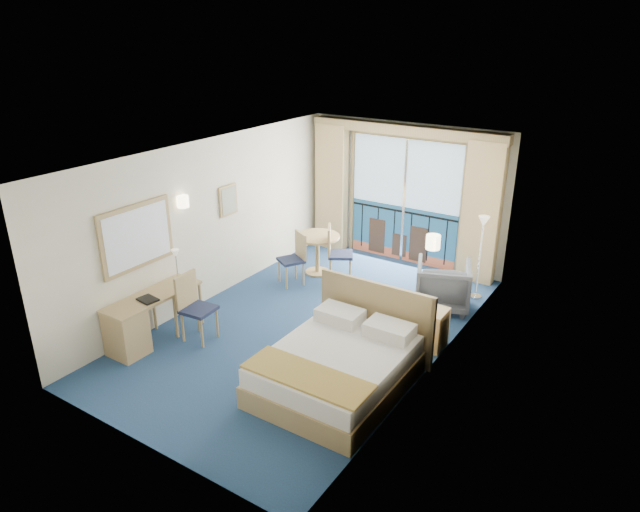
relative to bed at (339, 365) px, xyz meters
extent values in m
plane|color=navy|center=(-1.18, 1.11, -0.31)|extent=(6.50, 6.50, 0.00)
cube|color=silver|center=(-1.18, 4.37, 1.04)|extent=(4.00, 0.02, 2.70)
cube|color=silver|center=(-1.18, -2.15, 1.04)|extent=(4.00, 0.02, 2.70)
cube|color=silver|center=(-3.19, 1.11, 1.04)|extent=(0.02, 6.50, 2.70)
cube|color=silver|center=(0.83, 1.11, 1.04)|extent=(0.02, 6.50, 2.70)
cube|color=silver|center=(-1.18, 1.11, 2.40)|extent=(4.00, 6.50, 0.02)
cube|color=navy|center=(-1.18, 4.33, 0.25)|extent=(2.20, 0.02, 1.08)
cube|color=#BEDDF9|center=(-1.18, 4.33, 1.45)|extent=(2.20, 0.02, 1.32)
cube|color=#98472F|center=(-1.18, 4.32, -0.21)|extent=(2.20, 0.02, 0.20)
cube|color=black|center=(-1.18, 4.32, 0.69)|extent=(2.20, 0.02, 0.04)
cube|color=tan|center=(-1.18, 4.32, 2.15)|extent=(2.36, 0.03, 0.12)
cube|color=tan|center=(-2.33, 4.32, 0.89)|extent=(0.06, 0.03, 2.40)
cube|color=tan|center=(-0.03, 4.32, 0.89)|extent=(0.06, 0.03, 2.40)
cube|color=silver|center=(-1.18, 4.31, 0.89)|extent=(0.05, 0.02, 2.40)
cube|color=#3D271B|center=(-0.83, 4.32, 0.09)|extent=(0.35, 0.02, 0.70)
cube|color=#3D271B|center=(-1.73, 4.32, 0.09)|extent=(0.35, 0.02, 0.70)
cube|color=#3D271B|center=(-1.23, 4.32, -0.01)|extent=(0.30, 0.02, 0.45)
cube|color=black|center=(-2.08, 4.32, 0.24)|extent=(0.02, 0.01, 0.90)
cube|color=black|center=(-1.72, 4.32, 0.24)|extent=(0.02, 0.01, 0.90)
cube|color=black|center=(-1.36, 4.32, 0.24)|extent=(0.03, 0.01, 0.90)
cube|color=black|center=(-1.00, 4.32, 0.24)|extent=(0.03, 0.01, 0.90)
cube|color=black|center=(-0.64, 4.32, 0.24)|extent=(0.02, 0.01, 0.90)
cube|color=black|center=(-0.28, 4.32, 0.24)|extent=(0.02, 0.01, 0.90)
cube|color=#D4B575|center=(-2.73, 4.18, 0.97)|extent=(0.65, 0.22, 2.55)
cube|color=#D4B575|center=(0.37, 4.18, 0.97)|extent=(0.65, 0.22, 2.55)
cube|color=tan|center=(-1.18, 4.21, 2.27)|extent=(3.80, 0.25, 0.18)
cube|color=tan|center=(-3.16, -0.39, 1.24)|extent=(0.04, 1.25, 0.95)
cube|color=silver|center=(-3.13, -0.39, 1.24)|extent=(0.01, 1.12, 0.82)
cube|color=tan|center=(-3.16, 1.56, 1.29)|extent=(0.03, 0.42, 0.52)
cube|color=gray|center=(-3.14, 1.56, 1.29)|extent=(0.01, 0.34, 0.44)
cylinder|color=beige|center=(-3.12, 0.51, 1.54)|extent=(0.18, 0.18, 0.18)
cylinder|color=beige|center=(0.76, 0.96, 1.54)|extent=(0.18, 0.18, 0.18)
cube|color=tan|center=(0.00, -0.09, -0.16)|extent=(1.60, 2.00, 0.30)
cube|color=white|center=(0.00, -0.09, 0.12)|extent=(1.54, 1.94, 0.25)
cube|color=#B99147|center=(0.00, -0.74, 0.26)|extent=(1.58, 0.55, 0.03)
cube|color=white|center=(-0.38, 0.63, 0.33)|extent=(0.62, 0.40, 0.18)
cube|color=white|center=(0.38, 0.63, 0.33)|extent=(0.62, 0.40, 0.18)
cube|color=tan|center=(0.00, 0.96, 0.24)|extent=(1.75, 0.06, 1.10)
cube|color=tan|center=(0.57, 1.56, -0.01)|extent=(0.45, 0.43, 0.59)
cube|color=silver|center=(0.56, 1.51, 0.32)|extent=(0.20, 0.18, 0.08)
imported|color=#4B4E5B|center=(0.26, 2.83, 0.09)|extent=(1.11, 1.12, 0.79)
cylinder|color=silver|center=(0.62, 3.49, -0.29)|extent=(0.20, 0.20, 0.03)
cylinder|color=silver|center=(0.62, 3.49, 0.38)|extent=(0.02, 0.02, 1.38)
cone|color=beige|center=(0.62, 3.49, 1.07)|extent=(0.18, 0.18, 0.17)
cube|color=tan|center=(-2.91, -0.45, 0.39)|extent=(0.52, 1.52, 0.04)
cube|color=tan|center=(-2.91, -0.97, 0.03)|extent=(0.49, 0.46, 0.67)
cylinder|color=tan|center=(-3.14, -0.26, 0.03)|extent=(0.05, 0.05, 0.67)
cylinder|color=tan|center=(-2.68, -0.26, 0.03)|extent=(0.05, 0.05, 0.67)
cylinder|color=tan|center=(-3.14, 0.26, 0.03)|extent=(0.05, 0.05, 0.67)
cylinder|color=tan|center=(-2.68, 0.26, 0.03)|extent=(0.05, 0.05, 0.67)
cube|color=#1C2341|center=(-2.34, -0.11, 0.18)|extent=(0.47, 0.47, 0.05)
cube|color=tan|center=(-2.55, -0.13, 0.45)|extent=(0.08, 0.44, 0.52)
cylinder|color=tan|center=(-2.15, -0.27, -0.07)|extent=(0.04, 0.04, 0.47)
cylinder|color=tan|center=(-2.18, 0.08, -0.07)|extent=(0.04, 0.04, 0.47)
cylinder|color=tan|center=(-2.50, -0.30, -0.07)|extent=(0.04, 0.04, 0.47)
cylinder|color=tan|center=(-2.53, 0.05, -0.07)|extent=(0.04, 0.04, 0.47)
cube|color=black|center=(-2.83, -0.60, 0.42)|extent=(0.31, 0.25, 0.03)
cylinder|color=silver|center=(-2.95, 0.10, 0.44)|extent=(0.13, 0.13, 0.02)
cylinder|color=silver|center=(-2.95, 0.10, 0.65)|extent=(0.02, 0.02, 0.44)
cone|color=beige|center=(-2.95, 0.10, 0.87)|extent=(0.12, 0.12, 0.11)
cylinder|color=tan|center=(-2.23, 2.87, 0.42)|extent=(0.83, 0.83, 0.04)
cylinder|color=tan|center=(-2.23, 2.87, 0.06)|extent=(0.08, 0.08, 0.73)
cylinder|color=tan|center=(-2.23, 2.87, -0.29)|extent=(0.46, 0.46, 0.03)
cube|color=#1C2341|center=(-1.71, 2.85, 0.18)|extent=(0.60, 0.60, 0.05)
cube|color=tan|center=(-1.89, 2.75, 0.45)|extent=(0.26, 0.40, 0.52)
cylinder|color=tan|center=(-1.46, 2.79, -0.07)|extent=(0.04, 0.04, 0.47)
cylinder|color=tan|center=(-1.64, 3.09, -0.07)|extent=(0.04, 0.04, 0.47)
cylinder|color=tan|center=(-1.77, 2.61, -0.07)|extent=(0.04, 0.04, 0.47)
cylinder|color=tan|center=(-1.95, 2.91, -0.07)|extent=(0.04, 0.04, 0.47)
cube|color=#1C2341|center=(-2.35, 2.21, 0.15)|extent=(0.56, 0.56, 0.05)
cube|color=tan|center=(-2.25, 2.38, 0.40)|extent=(0.37, 0.24, 0.49)
cylinder|color=tan|center=(-2.58, 2.15, -0.09)|extent=(0.03, 0.03, 0.44)
cylinder|color=tan|center=(-2.29, 1.98, -0.09)|extent=(0.03, 0.03, 0.44)
cylinder|color=tan|center=(-2.41, 2.43, -0.09)|extent=(0.03, 0.03, 0.44)
cylinder|color=tan|center=(-2.12, 2.27, -0.09)|extent=(0.03, 0.03, 0.44)
camera|label=1|loc=(3.18, -5.35, 4.06)|focal=32.00mm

